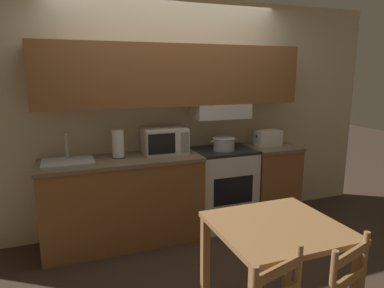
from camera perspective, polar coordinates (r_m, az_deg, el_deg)
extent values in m
plane|color=#3D2D23|center=(4.22, -3.27, -12.81)|extent=(16.00, 16.00, 0.00)
cube|color=beige|center=(3.88, -3.60, 4.68)|extent=(5.23, 0.05, 2.55)
cube|color=brown|center=(3.68, -2.83, 11.36)|extent=(2.83, 0.32, 0.63)
cube|color=silver|center=(3.90, 4.72, 5.53)|extent=(0.63, 0.34, 0.16)
cube|color=brown|center=(3.67, -11.36, -9.55)|extent=(1.60, 0.56, 0.87)
cube|color=#75604C|center=(3.53, -11.66, -2.67)|extent=(1.62, 0.58, 0.04)
cube|color=brown|center=(4.29, 12.73, -6.43)|extent=(0.54, 0.56, 0.87)
cube|color=#75604C|center=(4.17, 13.02, -0.49)|extent=(0.56, 0.58, 0.04)
cube|color=silver|center=(4.01, 5.14, -7.44)|extent=(0.67, 0.53, 0.88)
cube|color=black|center=(3.88, 5.26, -1.10)|extent=(0.67, 0.53, 0.03)
cube|color=black|center=(3.76, 6.94, -7.74)|extent=(0.47, 0.01, 0.31)
cylinder|color=black|center=(3.72, 3.90, -1.47)|extent=(0.09, 0.09, 0.01)
cylinder|color=black|center=(3.85, 7.96, -1.09)|extent=(0.09, 0.09, 0.01)
cylinder|color=black|center=(3.91, 2.61, -0.80)|extent=(0.09, 0.09, 0.01)
cylinder|color=black|center=(4.03, 6.53, -0.46)|extent=(0.09, 0.09, 0.01)
cylinder|color=#B7BABF|center=(3.82, 5.32, 0.00)|extent=(0.24, 0.24, 0.14)
torus|color=#B7BABF|center=(3.81, 5.34, 0.97)|extent=(0.25, 0.25, 0.01)
cylinder|color=#B7BABF|center=(3.76, 3.41, 0.47)|extent=(0.05, 0.01, 0.01)
cylinder|color=#B7BABF|center=(3.88, 7.19, 0.76)|extent=(0.05, 0.01, 0.01)
cube|color=silver|center=(3.68, -4.62, 0.59)|extent=(0.46, 0.32, 0.27)
cube|color=black|center=(3.50, -5.03, 0.01)|extent=(0.29, 0.01, 0.21)
cube|color=gray|center=(3.58, -1.19, 0.31)|extent=(0.08, 0.01, 0.21)
cube|color=silver|center=(4.15, 12.51, 1.01)|extent=(0.30, 0.18, 0.18)
cube|color=black|center=(4.06, 10.69, 1.24)|extent=(0.01, 0.02, 0.02)
cube|color=black|center=(4.08, 11.33, 2.10)|extent=(0.04, 0.13, 0.01)
cube|color=black|center=(4.12, 12.16, 2.16)|extent=(0.04, 0.13, 0.01)
cube|color=black|center=(4.15, 12.97, 2.21)|extent=(0.04, 0.13, 0.01)
cube|color=black|center=(4.19, 13.76, 2.26)|extent=(0.04, 0.13, 0.01)
cube|color=#B7BABF|center=(3.48, -19.98, -2.84)|extent=(0.48, 0.36, 0.02)
cube|color=#4C4F54|center=(3.46, -19.98, -2.85)|extent=(0.41, 0.27, 0.01)
cylinder|color=#B7BABF|center=(3.58, -20.18, -0.16)|extent=(0.02, 0.02, 0.25)
cylinder|color=#B7BABF|center=(3.50, -20.31, 1.67)|extent=(0.02, 0.12, 0.02)
cylinder|color=black|center=(3.57, -12.13, -2.16)|extent=(0.14, 0.14, 0.01)
cylinder|color=white|center=(3.54, -12.23, 0.06)|extent=(0.12, 0.12, 0.28)
cube|color=#9E7042|center=(2.39, 14.00, -13.27)|extent=(0.81, 0.76, 0.04)
cube|color=#9E7042|center=(2.68, 2.20, -19.39)|extent=(0.06, 0.06, 0.74)
cube|color=#9E7042|center=(3.01, 15.79, -16.14)|extent=(0.06, 0.06, 0.74)
cylinder|color=#9E7042|center=(2.09, 17.22, -21.02)|extent=(0.04, 0.04, 0.43)
cube|color=#9E7042|center=(1.91, 14.21, -19.77)|extent=(0.34, 0.11, 0.06)
cylinder|color=#9E7042|center=(2.10, 22.30, -21.35)|extent=(0.04, 0.04, 0.43)
cylinder|color=#9E7042|center=(2.37, 26.68, -17.70)|extent=(0.04, 0.04, 0.43)
cube|color=#9E7042|center=(2.17, 24.96, -16.46)|extent=(0.33, 0.12, 0.06)
cube|color=#9E7042|center=(2.24, 24.60, -19.90)|extent=(0.33, 0.12, 0.06)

